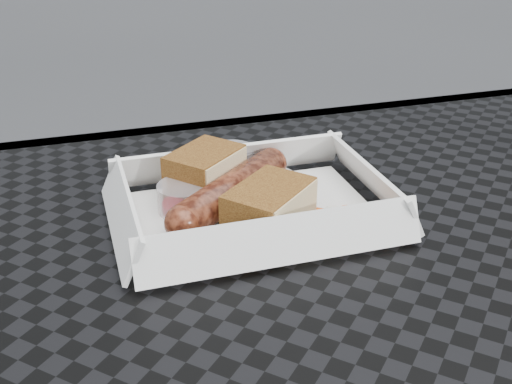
{
  "coord_description": "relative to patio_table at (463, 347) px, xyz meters",
  "views": [
    {
      "loc": [
        -0.29,
        -0.35,
        1.03
      ],
      "look_at": [
        -0.14,
        0.13,
        0.78
      ],
      "focal_mm": 45.0,
      "sensor_mm": 36.0,
      "label": 1
    }
  ],
  "objects": [
    {
      "name": "patio_table",
      "position": [
        0.0,
        0.0,
        0.0
      ],
      "size": [
        0.8,
        0.8,
        0.74
      ],
      "color": "black",
      "rests_on": "ground"
    },
    {
      "name": "food_tray",
      "position": [
        -0.14,
        0.14,
        0.08
      ],
      "size": [
        0.22,
        0.15,
        0.0
      ],
      "primitive_type": "cube",
      "color": "white",
      "rests_on": "patio_table"
    },
    {
      "name": "bratwurst",
      "position": [
        -0.16,
        0.16,
        0.1
      ],
      "size": [
        0.14,
        0.13,
        0.03
      ],
      "rotation": [
        0.0,
        0.0,
        0.71
      ],
      "color": "maroon",
      "rests_on": "food_tray"
    },
    {
      "name": "bread_near",
      "position": [
        -0.18,
        0.19,
        0.1
      ],
      "size": [
        0.09,
        0.08,
        0.04
      ],
      "primitive_type": "cube",
      "rotation": [
        0.0,
        0.0,
        0.71
      ],
      "color": "brown",
      "rests_on": "food_tray"
    },
    {
      "name": "bread_far",
      "position": [
        -0.14,
        0.11,
        0.1
      ],
      "size": [
        0.09,
        0.09,
        0.04
      ],
      "primitive_type": "cube",
      "rotation": [
        0.0,
        0.0,
        0.71
      ],
      "color": "brown",
      "rests_on": "food_tray"
    },
    {
      "name": "veg_garnish",
      "position": [
        -0.07,
        0.11,
        0.08
      ],
      "size": [
        0.03,
        0.03,
        0.0
      ],
      "color": "#E74A0A",
      "rests_on": "food_tray"
    },
    {
      "name": "napkin",
      "position": [
        -0.13,
        0.2,
        0.08
      ],
      "size": [
        0.15,
        0.15,
        0.0
      ],
      "primitive_type": "cube",
      "rotation": [
        0.0,
        0.0,
        0.34
      ],
      "color": "white",
      "rests_on": "patio_table"
    },
    {
      "name": "condiment_cup_sauce",
      "position": [
        -0.2,
        0.16,
        0.09
      ],
      "size": [
        0.05,
        0.05,
        0.03
      ],
      "primitive_type": "cylinder",
      "color": "maroon",
      "rests_on": "patio_table"
    },
    {
      "name": "condiment_cup_empty",
      "position": [
        -0.14,
        0.23,
        0.09
      ],
      "size": [
        0.05,
        0.05,
        0.03
      ],
      "primitive_type": "cylinder",
      "color": "silver",
      "rests_on": "patio_table"
    }
  ]
}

